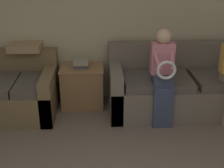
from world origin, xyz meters
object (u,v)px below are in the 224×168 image
side_shelf (82,86)px  throw_pillow (26,46)px  couch_side (7,93)px  book_stack (81,63)px  child_left_seated (163,73)px  couch_main (188,87)px

side_shelf → throw_pillow: 0.98m
couch_side → throw_pillow: size_ratio=3.02×
book_stack → throw_pillow: (-0.78, 0.14, 0.22)m
child_left_seated → throw_pillow: child_left_seated is taller
couch_main → side_shelf: bearing=172.6°
couch_side → side_shelf: size_ratio=2.19×
book_stack → couch_side: bearing=-168.9°
child_left_seated → side_shelf: (-1.05, 0.57, -0.39)m
couch_main → child_left_seated: child_left_seated is taller
side_shelf → couch_main: bearing=-7.4°
couch_main → throw_pillow: throw_pillow is taller
child_left_seated → book_stack: size_ratio=5.16×
side_shelf → throw_pillow: size_ratio=1.38×
couch_main → couch_side: size_ratio=1.65×
book_stack → couch_main: bearing=-7.6°
child_left_seated → side_shelf: bearing=151.4°
child_left_seated → throw_pillow: bearing=158.5°
child_left_seated → book_stack: child_left_seated is taller
couch_main → child_left_seated: (-0.46, -0.38, 0.37)m
throw_pillow → couch_main: bearing=-8.5°
couch_main → book_stack: size_ratio=9.32×
side_shelf → book_stack: size_ratio=2.58×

